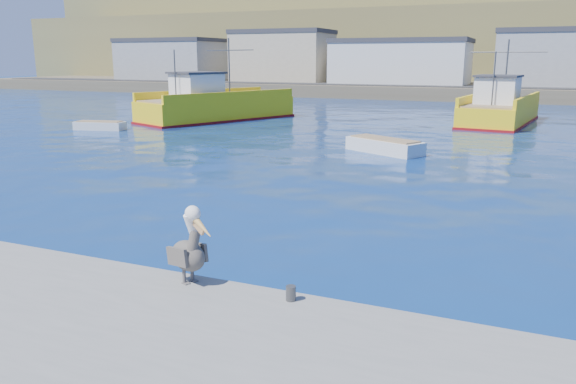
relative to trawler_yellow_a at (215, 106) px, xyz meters
The scene contains 8 objects.
ground 33.51m from the trawler_yellow_a, 58.57° to the right, with size 260.00×260.00×0.00m, color navy.
dock_bollards 36.73m from the trawler_yellow_a, 60.54° to the right, with size 36.20×0.20×0.30m.
far_shore 82.86m from the trawler_yellow_a, 77.78° to the left, with size 200.00×81.00×24.00m.
trawler_yellow_a is the anchor object (origin of this frame).
trawler_yellow_b 23.25m from the trawler_yellow_a, 16.79° to the left, with size 6.02×12.87×6.66m.
skiff_left 10.13m from the trawler_yellow_a, 115.62° to the right, with size 3.81×2.00×0.79m.
skiff_mid 20.42m from the trawler_yellow_a, 32.37° to the right, with size 4.74×3.53×0.98m.
pelican 36.79m from the trawler_yellow_a, 60.42° to the right, with size 1.36×0.88×1.72m.
Camera 1 is at (6.96, -12.82, 5.14)m, focal length 35.00 mm.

